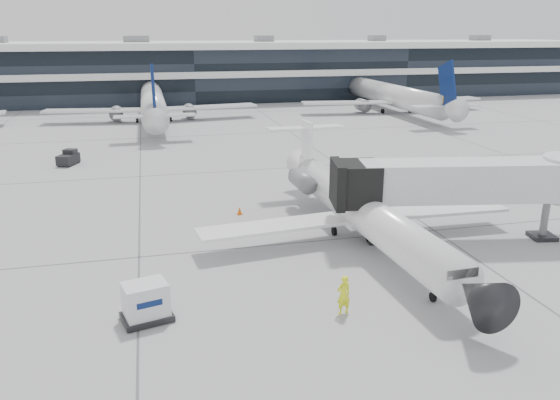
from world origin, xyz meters
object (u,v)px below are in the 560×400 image
object	(u,v)px
regional_jet	(360,208)
cargo_uld	(146,302)
jet_bridge	(479,181)
ramp_worker	(344,295)

from	to	relation	value
regional_jet	cargo_uld	bearing A→B (deg)	-153.41
cargo_uld	jet_bridge	bearing A→B (deg)	0.75
regional_jet	jet_bridge	xyz separation A→B (m)	(7.33, -2.02, 1.92)
jet_bridge	cargo_uld	world-z (taller)	jet_bridge
regional_jet	ramp_worker	xyz separation A→B (m)	(-4.47, -9.34, -1.11)
regional_jet	cargo_uld	world-z (taller)	regional_jet
regional_jet	cargo_uld	distance (m)	15.93
regional_jet	ramp_worker	bearing A→B (deg)	-118.22
ramp_worker	cargo_uld	world-z (taller)	ramp_worker
regional_jet	jet_bridge	size ratio (longest dim) A/B	1.56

